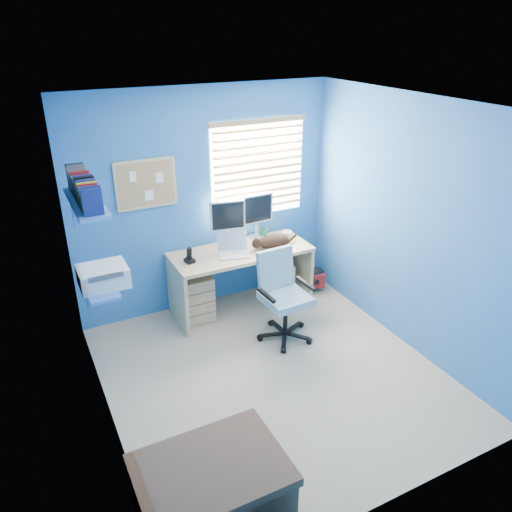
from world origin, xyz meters
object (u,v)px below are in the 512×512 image
desk (241,279)px  laptop (234,246)px  cat (273,241)px  office_chair (283,307)px  tower_pc (278,279)px

desk → laptop: size_ratio=4.79×
desk → laptop: bearing=-146.7°
laptop → cat: bearing=15.2°
cat → office_chair: (-0.23, -0.65, -0.46)m
laptop → office_chair: size_ratio=0.35×
cat → tower_pc: (0.15, 0.14, -0.59)m
desk → laptop: laptop is taller
desk → cat: cat is taller
laptop → cat: laptop is taller
laptop → tower_pc: size_ratio=0.73×
tower_pc → cat: bearing=-143.8°
cat → office_chair: size_ratio=0.41×
cat → desk: bearing=168.3°
desk → office_chair: size_ratio=1.67×
desk → office_chair: bearing=-78.8°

